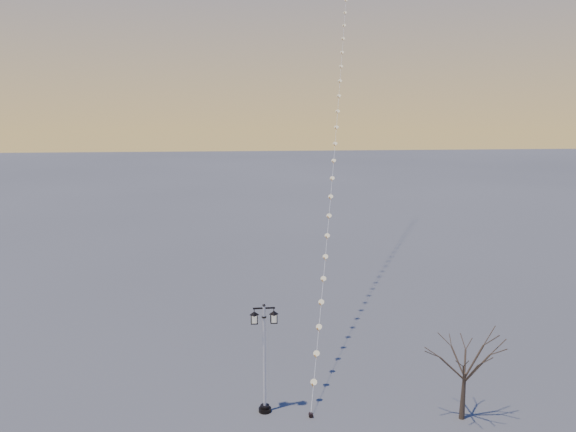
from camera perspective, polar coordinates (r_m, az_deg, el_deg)
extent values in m
plane|color=#4C4C4D|center=(28.88, 3.31, -20.52)|extent=(300.00, 300.00, 0.00)
cylinder|color=black|center=(30.07, -2.34, -18.90)|extent=(0.63, 0.63, 0.18)
cylinder|color=black|center=(29.98, -2.34, -18.62)|extent=(0.45, 0.45, 0.16)
cylinder|color=silver|center=(28.70, -2.39, -13.90)|extent=(0.15, 0.15, 5.31)
cylinder|color=black|center=(27.89, -2.43, -10.12)|extent=(0.23, 0.23, 0.07)
cube|color=black|center=(27.73, -2.43, -9.25)|extent=(1.08, 0.09, 0.07)
sphere|color=black|center=(27.68, -2.44, -8.99)|extent=(0.16, 0.16, 0.16)
pyramid|color=black|center=(27.77, -3.42, -9.60)|extent=(0.50, 0.50, 0.16)
cube|color=beige|center=(27.89, -3.41, -10.28)|extent=(0.29, 0.29, 0.38)
cube|color=black|center=(27.98, -3.41, -10.68)|extent=(0.34, 0.34, 0.05)
pyramid|color=black|center=(27.81, -1.44, -9.55)|extent=(0.50, 0.50, 0.16)
cube|color=beige|center=(27.94, -1.44, -10.22)|extent=(0.29, 0.29, 0.38)
cube|color=black|center=(28.02, -1.43, -10.63)|extent=(0.34, 0.34, 0.05)
cone|color=#382B1F|center=(30.18, 17.21, -16.92)|extent=(0.28, 0.28, 2.40)
cylinder|color=black|center=(29.61, 2.31, -19.38)|extent=(0.22, 0.22, 0.22)
cylinder|color=black|center=(29.59, 2.31, -19.34)|extent=(0.03, 0.03, 0.28)
cone|color=orange|center=(46.78, 5.13, 13.73)|extent=(0.09, 0.09, 0.31)
cylinder|color=white|center=(29.33, 2.32, -18.46)|extent=(0.02, 0.02, 0.88)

